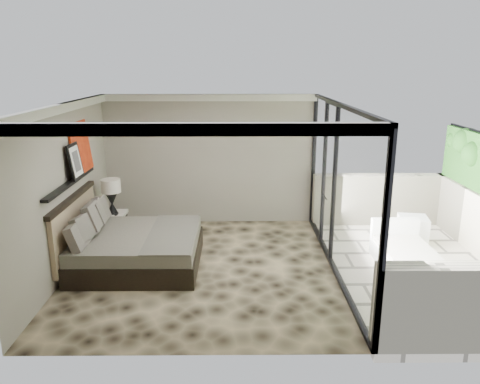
{
  "coord_description": "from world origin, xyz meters",
  "views": [
    {
      "loc": [
        0.57,
        -7.43,
        3.4
      ],
      "look_at": [
        0.64,
        0.4,
        1.25
      ],
      "focal_mm": 35.0,
      "sensor_mm": 36.0,
      "label": 1
    }
  ],
  "objects_px": {
    "bed": "(132,246)",
    "ottoman": "(412,230)",
    "nightstand": "(113,225)",
    "lounger": "(408,259)",
    "table_lamp": "(111,192)"
  },
  "relations": [
    {
      "from": "nightstand",
      "to": "ottoman",
      "type": "relative_size",
      "value": 1.03
    },
    {
      "from": "bed",
      "to": "table_lamp",
      "type": "height_order",
      "value": "table_lamp"
    },
    {
      "from": "nightstand",
      "to": "table_lamp",
      "type": "height_order",
      "value": "table_lamp"
    },
    {
      "from": "nightstand",
      "to": "table_lamp",
      "type": "xyz_separation_m",
      "value": [
        0.03,
        -0.02,
        0.69
      ]
    },
    {
      "from": "table_lamp",
      "to": "lounger",
      "type": "relative_size",
      "value": 0.4
    },
    {
      "from": "bed",
      "to": "table_lamp",
      "type": "relative_size",
      "value": 3.08
    },
    {
      "from": "table_lamp",
      "to": "lounger",
      "type": "height_order",
      "value": "table_lamp"
    },
    {
      "from": "table_lamp",
      "to": "lounger",
      "type": "distance_m",
      "value": 5.67
    },
    {
      "from": "table_lamp",
      "to": "ottoman",
      "type": "relative_size",
      "value": 1.32
    },
    {
      "from": "lounger",
      "to": "table_lamp",
      "type": "bearing_deg",
      "value": 163.29
    },
    {
      "from": "bed",
      "to": "lounger",
      "type": "bearing_deg",
      "value": -3.35
    },
    {
      "from": "lounger",
      "to": "ottoman",
      "type": "bearing_deg",
      "value": 67.2
    },
    {
      "from": "nightstand",
      "to": "lounger",
      "type": "relative_size",
      "value": 0.31
    },
    {
      "from": "bed",
      "to": "nightstand",
      "type": "distance_m",
      "value": 1.52
    },
    {
      "from": "bed",
      "to": "ottoman",
      "type": "xyz_separation_m",
      "value": [
        5.26,
        1.0,
        -0.08
      ]
    }
  ]
}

